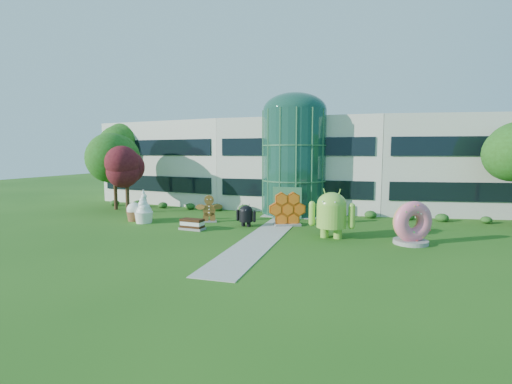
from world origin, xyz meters
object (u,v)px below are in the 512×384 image
(android_green, at_px, (331,211))
(gingerbread, at_px, (209,208))
(android_black, at_px, (246,214))
(donut, at_px, (411,222))

(android_green, distance_m, gingerbread, 10.90)
(android_green, distance_m, android_black, 7.21)
(android_green, xyz_separation_m, android_black, (-6.84, 2.12, -0.87))
(android_green, height_order, gingerbread, android_green)
(android_black, bearing_deg, gingerbread, 171.41)
(android_black, xyz_separation_m, gingerbread, (-3.59, 0.96, 0.16))
(donut, relative_size, gingerbread, 1.13)
(android_green, bearing_deg, gingerbread, 169.56)
(android_green, bearing_deg, donut, 3.31)
(donut, bearing_deg, gingerbread, 137.63)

